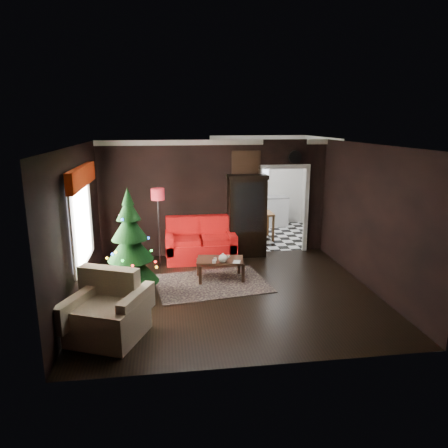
{
  "coord_description": "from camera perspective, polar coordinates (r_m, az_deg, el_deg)",
  "views": [
    {
      "loc": [
        -1.16,
        -7.4,
        3.2
      ],
      "look_at": [
        0.0,
        0.9,
        1.15
      ],
      "focal_mm": 33.47,
      "sensor_mm": 36.0,
      "label": 1
    }
  ],
  "objects": [
    {
      "name": "wall_right",
      "position": [
        8.56,
        19.43,
        0.81
      ],
      "size": [
        0.0,
        5.5,
        5.5
      ],
      "primitive_type": "plane",
      "rotation": [
        1.57,
        0.0,
        -1.57
      ],
      "color": "black",
      "rests_on": "ground"
    },
    {
      "name": "cup_a",
      "position": [
        8.59,
        -1.2,
        -4.81
      ],
      "size": [
        0.08,
        0.08,
        0.06
      ],
      "primitive_type": "cylinder",
      "rotation": [
        0.0,
        0.0,
        0.31
      ],
      "color": "silver",
      "rests_on": "coffee_table"
    },
    {
      "name": "painting",
      "position": [
        10.09,
        3.03,
        8.32
      ],
      "size": [
        0.62,
        0.05,
        0.52
      ],
      "primitive_type": "cube",
      "color": "#B77E4E",
      "rests_on": "wall_back"
    },
    {
      "name": "valance",
      "position": [
        7.8,
        -18.87,
        6.16
      ],
      "size": [
        0.12,
        2.1,
        0.35
      ],
      "primitive_type": "cube",
      "color": "#8F1F05",
      "rests_on": "wall_left"
    },
    {
      "name": "book",
      "position": [
        8.46,
        1.28,
        -4.62
      ],
      "size": [
        0.14,
        0.05,
        0.19
      ],
      "primitive_type": "imported",
      "rotation": [
        0.0,
        0.0,
        -0.29
      ],
      "color": "#846852",
      "rests_on": "coffee_table"
    },
    {
      "name": "floor_lamp",
      "position": [
        9.5,
        -8.86,
        -0.87
      ],
      "size": [
        0.42,
        0.42,
        1.9
      ],
      "primitive_type": null,
      "rotation": [
        0.0,
        0.0,
        -0.42
      ],
      "color": "black",
      "rests_on": "ground"
    },
    {
      "name": "rug",
      "position": [
        8.59,
        -1.7,
        -8.09
      ],
      "size": [
        2.42,
        1.91,
        0.01
      ],
      "primitive_type": "cube",
      "rotation": [
        0.0,
        0.0,
        0.14
      ],
      "color": "#2C2128",
      "rests_on": "ground"
    },
    {
      "name": "armchair",
      "position": [
        6.64,
        -15.64,
        -11.17
      ],
      "size": [
        1.36,
        1.36,
        1.06
      ],
      "primitive_type": null,
      "rotation": [
        0.0,
        0.0,
        -0.4
      ],
      "color": "beige",
      "rests_on": "ground"
    },
    {
      "name": "ceiling",
      "position": [
        7.5,
        0.97,
        10.68
      ],
      "size": [
        5.5,
        5.5,
        0.0
      ],
      "primitive_type": "plane",
      "rotation": [
        3.14,
        0.0,
        0.0
      ],
      "color": "white",
      "rests_on": "ground"
    },
    {
      "name": "coffee_table",
      "position": [
        8.74,
        -0.53,
        -6.15
      ],
      "size": [
        1.03,
        0.71,
        0.43
      ],
      "primitive_type": null,
      "rotation": [
        0.0,
        0.0,
        -0.15
      ],
      "color": "#372316",
      "rests_on": "rug"
    },
    {
      "name": "kitchen_table",
      "position": [
        11.74,
        4.89,
        -0.23
      ],
      "size": [
        0.7,
        0.7,
        0.75
      ],
      "primitive_type": null,
      "color": "brown",
      "rests_on": "ground"
    },
    {
      "name": "cup_b",
      "position": [
        8.43,
        -1.36,
        -5.14
      ],
      "size": [
        0.09,
        0.09,
        0.06
      ],
      "primitive_type": "cylinder",
      "rotation": [
        0.0,
        0.0,
        -0.22
      ],
      "color": "white",
      "rests_on": "coffee_table"
    },
    {
      "name": "wall_clock",
      "position": [
        10.36,
        9.66,
        9.01
      ],
      "size": [
        0.32,
        0.32,
        0.06
      ],
      "primitive_type": "cylinder",
      "color": "white",
      "rests_on": "wall_back"
    },
    {
      "name": "left_window",
      "position": [
        7.95,
        -18.98,
        0.27
      ],
      "size": [
        0.05,
        1.6,
        1.4
      ],
      "primitive_type": "cube",
      "color": "white",
      "rests_on": "wall_left"
    },
    {
      "name": "kitchen_floor",
      "position": [
        12.18,
        5.92,
        -1.55
      ],
      "size": [
        3.0,
        3.0,
        0.0
      ],
      "primitive_type": "plane",
      "color": "white",
      "rests_on": "ground"
    },
    {
      "name": "curio_cabinet",
      "position": [
        10.11,
        3.14,
        0.87
      ],
      "size": [
        0.9,
        0.45,
        1.9
      ],
      "primitive_type": null,
      "color": "black",
      "rests_on": "ground"
    },
    {
      "name": "teapot",
      "position": [
        8.43,
        -0.15,
        -4.68
      ],
      "size": [
        0.23,
        0.23,
        0.19
      ],
      "primitive_type": null,
      "rotation": [
        0.0,
        0.0,
        0.12
      ],
      "color": "silver",
      "rests_on": "coffee_table"
    },
    {
      "name": "wall_left",
      "position": [
        7.78,
        -19.51,
        -0.44
      ],
      "size": [
        0.0,
        5.5,
        5.5
      ],
      "primitive_type": "plane",
      "rotation": [
        1.57,
        0.0,
        1.57
      ],
      "color": "black",
      "rests_on": "ground"
    },
    {
      "name": "kitchen_counter",
      "position": [
        13.21,
        4.74,
        1.68
      ],
      "size": [
        1.8,
        0.6,
        0.9
      ],
      "primitive_type": "cube",
      "color": "silver",
      "rests_on": "ground"
    },
    {
      "name": "wall_back",
      "position": [
        10.13,
        -1.25,
        3.51
      ],
      "size": [
        5.5,
        0.0,
        5.5
      ],
      "primitive_type": "plane",
      "rotation": [
        1.57,
        0.0,
        0.0
      ],
      "color": "black",
      "rests_on": "ground"
    },
    {
      "name": "christmas_tree",
      "position": [
        7.84,
        -12.7,
        -2.52
      ],
      "size": [
        1.22,
        1.22,
        1.92
      ],
      "primitive_type": null,
      "rotation": [
        0.0,
        0.0,
        -0.24
      ],
      "color": "black",
      "rests_on": "ground"
    },
    {
      "name": "loveseat",
      "position": [
        9.86,
        -3.23,
        -2.17
      ],
      "size": [
        1.7,
        0.9,
        1.0
      ],
      "primitive_type": null,
      "color": "maroon",
      "rests_on": "ground"
    },
    {
      "name": "wall_front",
      "position": [
        5.35,
        5.06,
        -5.99
      ],
      "size": [
        5.5,
        0.0,
        5.5
      ],
      "primitive_type": "plane",
      "rotation": [
        -1.57,
        0.0,
        0.0
      ],
      "color": "black",
      "rests_on": "ground"
    },
    {
      "name": "floor",
      "position": [
        8.15,
        0.89,
        -9.39
      ],
      "size": [
        5.5,
        5.5,
        0.0
      ],
      "primitive_type": "plane",
      "color": "black",
      "rests_on": "ground"
    },
    {
      "name": "doorway",
      "position": [
        10.53,
        7.99,
        1.83
      ],
      "size": [
        1.1,
        0.1,
        2.1
      ],
      "primitive_type": null,
      "color": "silver",
      "rests_on": "ground"
    },
    {
      "name": "kitchen_window",
      "position": [
        13.25,
        4.61,
        7.2
      ],
      "size": [
        0.7,
        0.06,
        0.7
      ],
      "primitive_type": "cube",
      "color": "white",
      "rests_on": "ground"
    }
  ]
}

